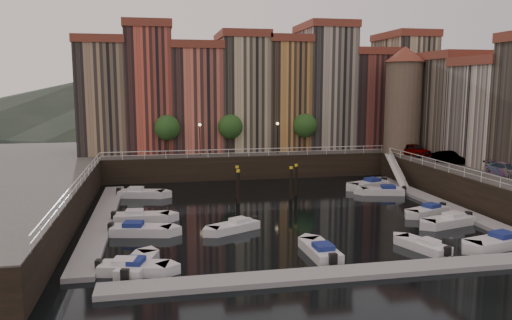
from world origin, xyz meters
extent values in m
plane|color=black|center=(0.00, 0.00, 0.00)|extent=(200.00, 200.00, 0.00)
cube|color=black|center=(0.00, 26.00, 1.50)|extent=(80.00, 20.00, 3.00)
cube|color=gray|center=(-16.20, -1.00, 0.17)|extent=(2.00, 28.00, 0.35)
cube|color=gray|center=(16.20, -1.00, 0.17)|extent=(2.00, 28.00, 0.35)
cube|color=gray|center=(0.00, -17.00, 0.17)|extent=(30.00, 2.00, 0.35)
cone|color=#2D382D|center=(-30.00, 110.00, 7.00)|extent=(80.00, 80.00, 14.00)
cone|color=#2D382D|center=(5.00, 110.00, 9.00)|extent=(100.00, 100.00, 18.00)
cone|color=#2D382D|center=(40.00, 110.00, 6.00)|extent=(70.00, 70.00, 12.00)
cube|color=#937A5D|center=(-18.00, 23.50, 10.00)|extent=(6.00, 10.00, 14.00)
cube|color=brown|center=(-18.00, 23.50, 17.50)|extent=(6.30, 10.30, 1.00)
cube|color=#C3503D|center=(-12.10, 23.50, 11.00)|extent=(5.80, 10.00, 16.00)
cube|color=brown|center=(-12.10, 23.50, 19.50)|extent=(6.10, 10.30, 1.00)
cube|color=#D26A56|center=(-5.95, 23.50, 9.75)|extent=(6.50, 10.00, 13.50)
cube|color=brown|center=(-5.95, 23.50, 17.00)|extent=(6.80, 10.30, 1.00)
cube|color=#BFAF87|center=(0.40, 23.50, 10.50)|extent=(6.20, 10.00, 15.00)
cube|color=brown|center=(0.40, 23.50, 18.50)|extent=(6.50, 10.30, 1.00)
cube|color=#BF8846|center=(6.30, 23.50, 10.25)|extent=(5.60, 10.00, 14.50)
cube|color=brown|center=(6.30, 23.50, 18.00)|extent=(5.90, 10.30, 1.00)
cube|color=#A89D8C|center=(12.30, 23.50, 11.25)|extent=(6.40, 10.00, 16.50)
cube|color=brown|center=(12.30, 23.50, 20.00)|extent=(6.70, 10.30, 1.00)
cube|color=brown|center=(18.50, 23.50, 9.50)|extent=(6.00, 10.00, 13.00)
cube|color=brown|center=(18.50, 23.50, 16.50)|extent=(6.30, 10.30, 1.00)
cube|color=tan|center=(24.45, 23.50, 10.75)|extent=(5.90, 10.00, 15.50)
cube|color=brown|center=(24.45, 23.50, 19.00)|extent=(6.20, 10.30, 1.00)
cube|color=#726556|center=(26.50, 12.00, 9.00)|extent=(9.00, 8.00, 12.00)
cube|color=brown|center=(26.50, 12.00, 15.50)|extent=(9.30, 8.30, 1.00)
cube|color=beige|center=(26.50, 4.00, 8.50)|extent=(9.00, 8.00, 11.00)
cube|color=brown|center=(26.50, 4.00, 14.50)|extent=(9.30, 8.30, 1.00)
cylinder|color=#6B5B4C|center=(20.00, 14.50, 9.00)|extent=(4.60, 4.60, 12.00)
cone|color=brown|center=(20.00, 14.50, 15.80)|extent=(5.20, 5.20, 2.00)
cylinder|color=black|center=(-10.00, 18.20, 4.20)|extent=(0.30, 0.30, 2.40)
sphere|color=#1E4719|center=(-10.00, 18.20, 6.60)|extent=(3.20, 3.20, 3.20)
cylinder|color=black|center=(-2.00, 18.20, 4.20)|extent=(0.30, 0.30, 2.40)
sphere|color=#1E4719|center=(-2.00, 18.20, 6.60)|extent=(3.20, 3.20, 3.20)
cylinder|color=black|center=(8.00, 18.20, 4.20)|extent=(0.30, 0.30, 2.40)
sphere|color=#1E4719|center=(8.00, 18.20, 6.60)|extent=(3.20, 3.20, 3.20)
cylinder|color=black|center=(-6.00, 17.20, 5.00)|extent=(0.12, 0.12, 4.00)
sphere|color=#FFD88C|center=(-6.00, 17.20, 7.00)|extent=(0.36, 0.36, 0.36)
cylinder|color=black|center=(4.00, 17.20, 5.00)|extent=(0.12, 0.12, 4.00)
sphere|color=#FFD88C|center=(4.00, 17.20, 7.00)|extent=(0.36, 0.36, 0.36)
cube|color=white|center=(0.00, 16.00, 3.95)|extent=(36.00, 0.08, 0.08)
cube|color=white|center=(0.00, 16.00, 3.50)|extent=(36.00, 0.06, 0.06)
cube|color=white|center=(18.00, -1.00, 3.95)|extent=(0.08, 34.00, 0.08)
cube|color=white|center=(18.00, -1.00, 3.50)|extent=(0.06, 34.00, 0.06)
cube|color=white|center=(-18.00, -1.00, 3.95)|extent=(0.08, 34.00, 0.08)
cube|color=white|center=(-18.00, -1.00, 3.50)|extent=(0.06, 34.00, 0.06)
cube|color=white|center=(17.10, 10.00, 1.75)|extent=(2.78, 8.26, 2.81)
cube|color=white|center=(17.10, 10.00, 2.25)|extent=(1.93, 8.32, 3.65)
cylinder|color=black|center=(-3.36, 3.52, 1.50)|extent=(0.32, 0.32, 3.60)
cylinder|color=gold|center=(-3.36, 3.52, 3.35)|extent=(0.36, 0.36, 0.25)
cylinder|color=black|center=(-3.09, 5.93, 1.50)|extent=(0.32, 0.32, 3.60)
cylinder|color=gold|center=(-3.09, 5.93, 3.35)|extent=(0.36, 0.36, 0.25)
cylinder|color=black|center=(2.40, 4.42, 1.50)|extent=(0.32, 0.32, 3.60)
cylinder|color=gold|center=(2.40, 4.42, 3.35)|extent=(0.36, 0.36, 0.25)
cylinder|color=black|center=(3.35, 5.86, 1.50)|extent=(0.32, 0.32, 3.60)
cylinder|color=gold|center=(3.35, 5.86, 3.35)|extent=(0.36, 0.36, 0.25)
cube|color=silver|center=(-12.91, -14.00, 0.29)|extent=(4.57, 2.55, 0.74)
cube|color=silver|center=(-13.49, -13.87, 0.74)|extent=(1.59, 1.44, 0.49)
cube|color=black|center=(-15.12, -13.52, 0.54)|extent=(0.44, 0.55, 0.69)
cube|color=silver|center=(-12.69, -5.59, 0.32)|extent=(4.98, 2.77, 0.80)
cube|color=navy|center=(-13.32, -5.45, 0.80)|extent=(1.73, 1.57, 0.53)
cube|color=black|center=(-15.09, -5.06, 0.59)|extent=(0.48, 0.60, 0.75)
cube|color=silver|center=(-12.75, -1.51, 0.32)|extent=(4.80, 2.17, 0.80)
cube|color=silver|center=(-13.39, -1.46, 0.80)|extent=(1.58, 1.39, 0.53)
cube|color=black|center=(-15.18, -1.32, 0.58)|extent=(0.41, 0.56, 0.74)
cube|color=silver|center=(-13.07, 8.45, 0.32)|extent=(5.05, 2.92, 0.81)
cube|color=silver|center=(-13.70, 8.61, 0.81)|extent=(1.78, 1.62, 0.54)
cube|color=black|center=(-15.48, 9.05, 0.59)|extent=(0.50, 0.61, 0.75)
cube|color=silver|center=(13.00, -14.00, 0.33)|extent=(5.21, 2.99, 0.84)
cube|color=navy|center=(13.65, -13.84, 0.84)|extent=(1.83, 1.66, 0.56)
cube|color=silver|center=(12.91, -7.94, 0.32)|extent=(4.96, 2.93, 0.79)
cube|color=silver|center=(13.53, -7.78, 0.79)|extent=(1.76, 1.61, 0.53)
cube|color=black|center=(15.27, -7.31, 0.58)|extent=(0.49, 0.61, 0.74)
cube|color=silver|center=(13.05, -4.32, 0.29)|extent=(4.61, 3.15, 0.73)
cube|color=navy|center=(13.59, -4.11, 0.73)|extent=(1.71, 1.60, 0.49)
cube|color=black|center=(15.13, -3.48, 0.54)|extent=(0.50, 0.58, 0.68)
cube|color=silver|center=(12.88, 4.73, 0.31)|extent=(4.80, 2.77, 0.77)
cube|color=navy|center=(13.48, 4.58, 0.77)|extent=(1.69, 1.54, 0.51)
cube|color=black|center=(15.18, 4.17, 0.56)|extent=(0.47, 0.58, 0.72)
cube|color=silver|center=(12.75, 8.21, 0.34)|extent=(5.31, 3.54, 0.84)
cube|color=navy|center=(13.38, 8.45, 0.84)|extent=(1.95, 1.82, 0.56)
cube|color=black|center=(15.17, 9.12, 0.62)|extent=(0.57, 0.67, 0.79)
cube|color=silver|center=(-12.72, -13.39, 0.29)|extent=(2.83, 4.56, 0.73)
cube|color=navy|center=(-12.89, -13.94, 0.73)|extent=(1.51, 1.64, 0.48)
cube|color=black|center=(-13.37, -15.52, 0.53)|extent=(0.56, 0.47, 0.68)
cube|color=silver|center=(-0.22, -13.03, 0.31)|extent=(1.95, 4.61, 0.77)
cube|color=navy|center=(-0.20, -13.65, 0.77)|extent=(1.30, 1.50, 0.52)
cube|color=black|center=(-0.12, -15.40, 0.57)|extent=(0.53, 0.38, 0.72)
cube|color=silver|center=(7.48, -13.33, 0.28)|extent=(2.89, 4.38, 0.70)
cube|color=silver|center=(7.67, -13.85, 0.70)|extent=(1.49, 1.61, 0.46)
cube|color=black|center=(8.22, -15.34, 0.51)|extent=(0.55, 0.47, 0.65)
imported|color=gray|center=(20.31, 11.73, 3.78)|extent=(3.09, 4.91, 1.56)
imported|color=gray|center=(21.25, 5.47, 3.68)|extent=(2.52, 4.35, 1.36)
imported|color=gray|center=(21.87, -3.31, 3.67)|extent=(2.52, 4.84, 1.34)
cube|color=silver|center=(-5.30, -5.96, 0.29)|extent=(4.60, 3.45, 0.74)
cube|color=silver|center=(-4.78, -5.70, 0.74)|extent=(1.76, 1.67, 0.49)
cube|color=black|center=(-3.29, -4.94, 0.54)|extent=(0.53, 0.59, 0.69)
camera|label=1|loc=(-11.19, -45.24, 11.81)|focal=35.00mm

